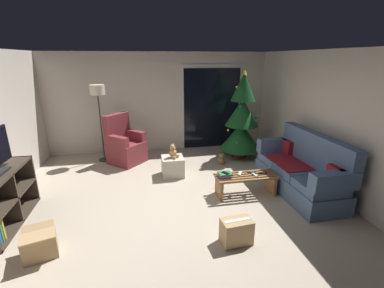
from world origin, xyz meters
The scene contains 22 objects.
ground_plane centered at (0.00, 0.00, 0.00)m, with size 7.00×7.00×0.00m, color #B2A38E.
wall_back centered at (0.00, 3.06, 1.25)m, with size 5.72×0.12×2.50m, color beige.
wall_right centered at (2.86, 0.00, 1.25)m, with size 0.12×6.00×2.50m, color beige.
patio_door_frame centered at (1.37, 2.99, 1.10)m, with size 1.60×0.02×2.20m, color silver.
patio_door_glass centered at (1.37, 2.97, 1.05)m, with size 1.50×0.02×2.10m, color black.
couch centered at (2.32, 0.13, 0.40)m, with size 0.81×1.95×1.08m.
coffee_table centered at (1.28, 0.20, 0.25)m, with size 1.10×0.40×0.38m.
remote_silver centered at (1.42, 0.15, 0.39)m, with size 0.04×0.16×0.02m, color #ADADB2.
remote_white centered at (1.19, 0.27, 0.39)m, with size 0.04×0.16×0.02m, color silver.
remote_black centered at (1.59, 0.21, 0.39)m, with size 0.04×0.16×0.02m, color black.
remote_graphite centered at (1.41, 0.28, 0.39)m, with size 0.04×0.16×0.02m, color #333338.
book_stack centered at (0.88, 0.21, 0.42)m, with size 0.23×0.21×0.07m.
cell_phone centered at (0.89, 0.20, 0.45)m, with size 0.07×0.14×0.01m, color black.
christmas_tree centered at (1.86, 2.02, 0.93)m, with size 0.98×0.98×2.10m.
armchair centered at (-0.90, 2.22, 0.40)m, with size 0.97×0.97×1.13m.
floor_lamp centered at (-1.41, 2.44, 1.51)m, with size 0.32×0.32×1.78m.
media_shelf centered at (-2.53, -0.03, 0.38)m, with size 0.40×1.40×0.81m.
ottoman centered at (0.10, 1.26, 0.20)m, with size 0.44×0.44×0.40m, color beige.
teddy_bear_honey centered at (0.11, 1.25, 0.52)m, with size 0.22×0.21×0.29m.
teddy_bear_chestnut_by_tree centered at (1.27, 1.64, 0.12)m, with size 0.21×0.21×0.29m.
cardboard_box_taped_mid_floor centered at (0.66, -1.02, 0.17)m, with size 0.42×0.28×0.35m.
cardboard_box_open_near_shelf centered at (-1.80, -0.82, 0.16)m, with size 0.47×0.51×0.36m.
Camera 1 is at (-0.47, -3.82, 2.35)m, focal length 24.77 mm.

